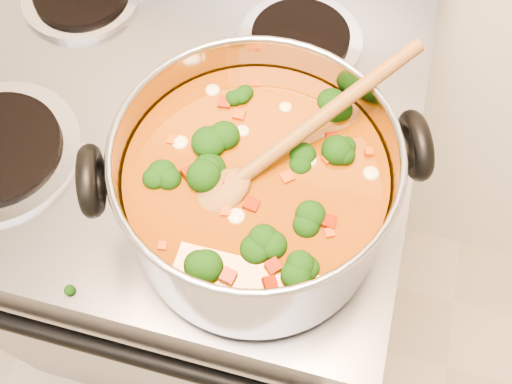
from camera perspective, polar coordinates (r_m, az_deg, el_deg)
electric_range at (r=1.22m, az=-6.57°, el=-3.25°), size 0.74×0.67×1.08m
stockpot at (r=0.63m, az=0.03°, el=0.14°), size 0.35×0.30×0.18m
wooden_spoon at (r=0.58m, az=1.58°, el=3.73°), size 0.21×0.24×0.09m
cooktop_crumbs at (r=0.69m, az=7.68°, el=-9.24°), size 0.39×0.36×0.01m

